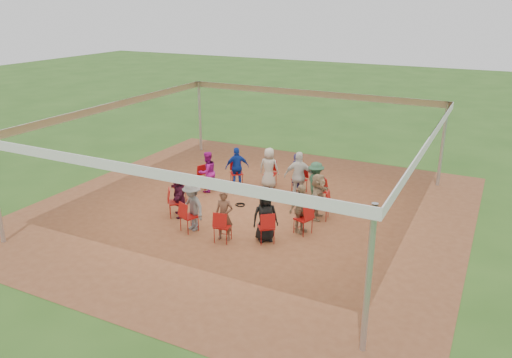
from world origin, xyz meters
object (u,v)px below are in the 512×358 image
at_px(person_seated_7, 192,207).
at_px(chair_0, 322,205).
at_px(chair_10, 266,227).
at_px(person_seated_5, 207,172).
at_px(chair_8, 189,217).
at_px(person_seated_6, 179,194).
at_px(chair_1, 319,191).
at_px(chair_3, 270,174).
at_px(chair_7, 176,202).
at_px(person_seated_3, 269,168).
at_px(chair_5, 206,178).
at_px(person_seated_0, 318,196).
at_px(person_seated_10, 300,209).
at_px(chair_9, 223,226).
at_px(chair_11, 303,219).
at_px(standing_person, 299,177).
at_px(chair_2, 299,180).
at_px(cable_coil, 240,205).
at_px(person_seated_8, 224,215).
at_px(person_seated_2, 297,173).
at_px(laptop, 313,197).
at_px(person_seated_9, 265,216).
at_px(chair_4, 237,173).
at_px(person_seated_1, 316,183).
at_px(chair_6, 183,189).
at_px(person_seated_4, 237,167).

bearing_deg(person_seated_7, chair_0, 59.11).
distance_m(chair_10, person_seated_5, 4.31).
xyz_separation_m(chair_8, person_seated_6, (-0.86, 0.77, 0.27)).
xyz_separation_m(chair_1, chair_3, (-2.13, 0.83, 0.00)).
relative_size(chair_7, person_seated_3, 0.63).
xyz_separation_m(chair_5, person_seated_0, (4.28, -0.49, 0.27)).
distance_m(person_seated_0, person_seated_10, 1.12).
relative_size(chair_9, chair_11, 1.00).
relative_size(chair_9, standing_person, 0.54).
bearing_deg(standing_person, chair_7, 28.26).
bearing_deg(person_seated_6, chair_11, 59.11).
height_order(chair_2, chair_5, same).
relative_size(person_seated_5, person_seated_10, 1.00).
bearing_deg(chair_9, chair_2, 75.00).
bearing_deg(chair_5, cable_coil, 90.44).
height_order(person_seated_8, person_seated_10, same).
distance_m(chair_0, chair_3, 3.24).
distance_m(person_seated_5, person_seated_6, 2.17).
xyz_separation_m(chair_5, chair_7, (0.35, -2.26, 0.00)).
relative_size(person_seated_0, person_seated_6, 1.00).
height_order(chair_7, person_seated_3, person_seated_3).
distance_m(chair_9, person_seated_7, 1.19).
xyz_separation_m(person_seated_2, laptop, (1.20, -1.71, -0.05)).
bearing_deg(person_seated_9, chair_4, 90.00).
bearing_deg(standing_person, person_seated_9, 78.42).
height_order(chair_9, person_seated_0, person_seated_0).
relative_size(chair_5, laptop, 2.72).
bearing_deg(chair_7, chair_2, 105.00).
xyz_separation_m(person_seated_1, person_seated_8, (-1.36, -3.50, 0.00)).
distance_m(chair_2, person_seated_6, 4.31).
xyz_separation_m(person_seated_5, person_seated_10, (4.04, -1.57, 0.00)).
bearing_deg(laptop, person_seated_5, 74.39).
height_order(chair_0, chair_6, same).
height_order(chair_6, chair_9, same).
relative_size(chair_10, person_seated_4, 0.63).
bearing_deg(chair_11, person_seated_9, 159.26).
xyz_separation_m(chair_9, laptop, (1.63, 2.57, 0.22)).
bearing_deg(chair_8, laptop, 62.20).
bearing_deg(chair_10, chair_11, 15.00).
relative_size(chair_3, chair_11, 1.00).
bearing_deg(person_seated_5, person_seated_6, 30.00).
relative_size(chair_7, laptop, 2.72).
bearing_deg(chair_2, chair_4, 30.00).
bearing_deg(person_seated_4, person_seated_9, 90.00).
bearing_deg(person_seated_8, cable_coil, 99.16).
bearing_deg(cable_coil, person_seated_10, -21.48).
distance_m(person_seated_5, laptop, 4.03).
bearing_deg(chair_6, chair_1, 105.00).
relative_size(chair_4, person_seated_6, 0.63).
xyz_separation_m(chair_2, chair_11, (1.31, -2.96, 0.00)).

